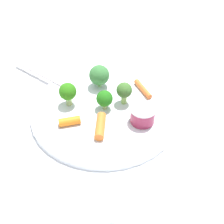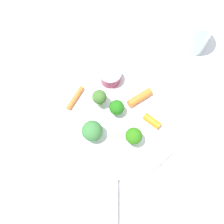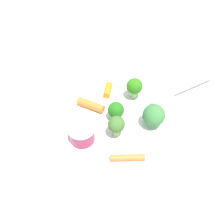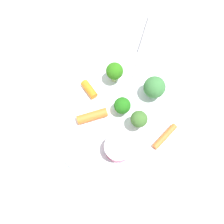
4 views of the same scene
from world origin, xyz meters
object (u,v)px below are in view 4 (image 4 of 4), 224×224
Objects in this scene: plate at (122,112)px; broccoli_floret_2 at (154,87)px; broccoli_floret_1 at (123,106)px; carrot_stick_0 at (92,116)px; broccoli_floret_0 at (139,119)px; sauce_cup at (118,148)px; carrot_stick_1 at (89,89)px; carrot_stick_2 at (165,136)px; broccoli_floret_3 at (115,71)px; fork at (142,43)px.

plate is 0.08m from broccoli_floret_2.
carrot_stick_0 is at bearing 79.91° from broccoli_floret_1.
broccoli_floret_0 is 0.07m from broccoli_floret_2.
sauce_cup is 1.20× the size of carrot_stick_1.
broccoli_floret_1 is (-0.00, -0.00, 0.03)m from plate.
carrot_stick_2 is at bearing -148.73° from plate.
broccoli_floret_1 is at bearing -100.09° from carrot_stick_0.
broccoli_floret_0 is at bearing 179.09° from broccoli_floret_3.
sauce_cup is 1.17× the size of broccoli_floret_1.
fork is (0.17, -0.10, -0.03)m from broccoli_floret_0.
broccoli_floret_0 reaches higher than plate.
carrot_stick_1 is (0.13, 0.00, -0.01)m from sauce_cup.
broccoli_floret_2 reaches higher than broccoli_floret_0.
plate is 0.10m from carrot_stick_2.
broccoli_floret_3 is 0.16m from carrot_stick_2.
carrot_stick_2 is at bearing 163.58° from fork.
broccoli_floret_3 is 0.10m from carrot_stick_0.
carrot_stick_1 is (0.07, 0.04, -0.02)m from broccoli_floret_1.
carrot_stick_0 is 0.06m from carrot_stick_1.
carrot_stick_0 is (0.01, 0.06, 0.01)m from plate.
carrot_stick_2 is (-0.15, -0.09, -0.00)m from carrot_stick_1.
plate is at bearing -147.93° from carrot_stick_1.
carrot_stick_2 is at bearing -149.08° from broccoli_floret_1.
carrot_stick_0 is at bearing 49.64° from carrot_stick_2.
broccoli_floret_3 reaches higher than carrot_stick_1.
sauce_cup is at bearing 142.38° from fork.
broccoli_floret_0 is (-0.04, -0.01, 0.04)m from plate.
carrot_stick_0 reaches higher than carrot_stick_1.
sauce_cup is 0.08m from broccoli_floret_1.
fork is (0.13, -0.11, -0.02)m from broccoli_floret_1.
broccoli_floret_0 is at bearing -61.66° from sauce_cup.
carrot_stick_1 is at bearing 112.26° from fork.
broccoli_floret_2 reaches higher than fork.
carrot_stick_2 is at bearing -140.45° from broccoli_floret_0.
broccoli_floret_3 reaches higher than carrot_stick_2.
fork is (0.12, -0.17, -0.01)m from carrot_stick_0.
carrot_stick_2 reaches higher than fork.
broccoli_floret_3 is at bearing -50.92° from carrot_stick_0.
carrot_stick_1 is (0.10, 0.06, -0.02)m from broccoli_floret_0.
carrot_stick_0 is at bearing 89.16° from broccoli_floret_2.
sauce_cup is at bearing 124.33° from broccoli_floret_2.
carrot_stick_2 is (-0.08, -0.05, 0.01)m from plate.
broccoli_floret_2 reaches higher than carrot_stick_2.
broccoli_floret_0 is 0.96× the size of broccoli_floret_3.
sauce_cup is at bearing 149.32° from plate.
plate is at bearing 96.42° from broccoli_floret_2.
broccoli_floret_1 reaches higher than plate.
carrot_stick_1 is (0.07, 0.04, 0.01)m from plate.
sauce_cup reaches higher than carrot_stick_2.
plate is 4.89× the size of carrot_stick_2.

